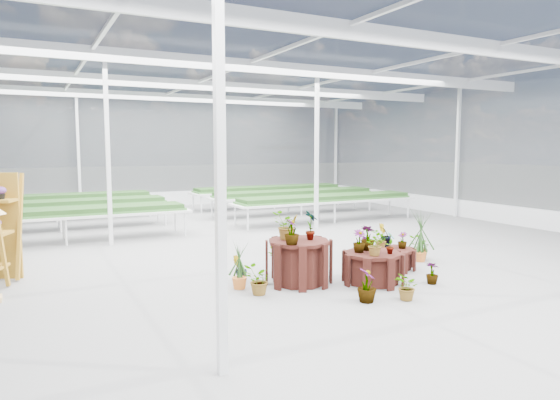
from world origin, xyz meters
name	(u,v)px	position (x,y,z in m)	size (l,w,h in m)	color
ground_plane	(291,266)	(0.00, 0.00, 0.00)	(24.00, 24.00, 0.00)	gray
greenhouse_shell	(292,158)	(0.00, 0.00, 2.25)	(18.00, 24.00, 4.50)	white
steel_frame	(292,158)	(0.00, 0.00, 2.25)	(18.00, 24.00, 4.50)	silver
nursery_benches	(190,209)	(0.00, 7.20, 0.42)	(16.00, 7.00, 0.84)	silver
plinth_tall	(299,262)	(-0.49, -1.20, 0.40)	(1.17, 1.17, 0.80)	black
plinth_mid	(373,268)	(0.71, -1.80, 0.28)	(1.08, 1.08, 0.57)	black
plinth_low	(391,259)	(1.71, -1.10, 0.21)	(0.93, 0.93, 0.42)	black
nursery_plants	(345,249)	(0.52, -1.19, 0.53)	(4.90, 2.96, 1.34)	#1E3E18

